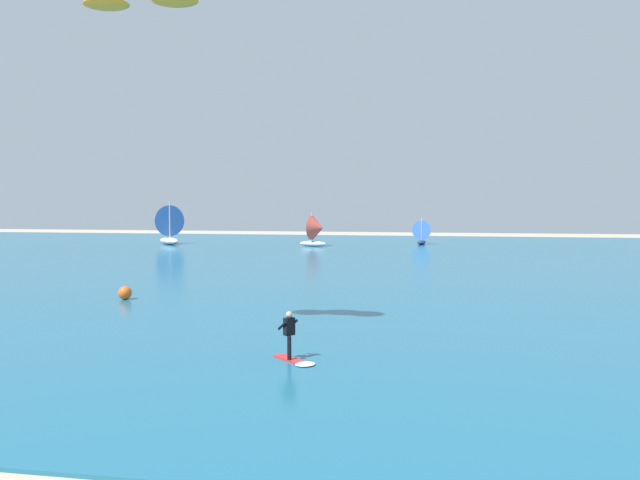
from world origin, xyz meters
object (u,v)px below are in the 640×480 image
Objects in this scene: sailboat_near_shore at (167,224)px; marker_buoy at (125,293)px; kitesurfer at (292,343)px; sailboat_heeled_over at (317,231)px; sailboat_far_right at (422,232)px.

sailboat_near_shore is 46.75m from marker_buoy.
kitesurfer is 16.65m from marker_buoy.
sailboat_heeled_over is at bearing 99.45° from kitesurfer.
kitesurfer is 0.53× the size of sailboat_far_right.
sailboat_far_right is 4.60× the size of marker_buoy.
sailboat_heeled_over reaches higher than kitesurfer.
sailboat_far_right reaches higher than marker_buoy.
sailboat_far_right is 0.81× the size of sailboat_heeled_over.
sailboat_near_shore is at bearing 117.58° from kitesurfer.
sailboat_near_shore reaches higher than kitesurfer.
sailboat_far_right is 14.18m from sailboat_heeled_over.
sailboat_heeled_over reaches higher than marker_buoy.
sailboat_near_shore reaches higher than sailboat_far_right.
sailboat_far_right is at bearing 86.56° from kitesurfer.
sailboat_near_shore reaches higher than sailboat_heeled_over.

